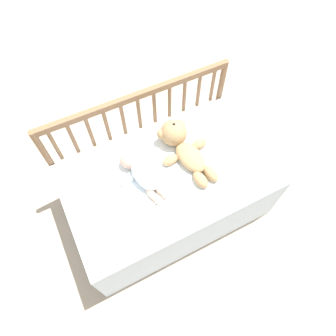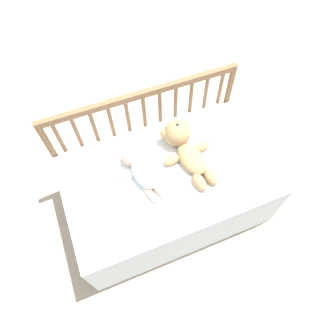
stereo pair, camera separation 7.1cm
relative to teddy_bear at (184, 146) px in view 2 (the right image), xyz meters
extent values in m
plane|color=tan|center=(-0.14, -0.11, -0.49)|extent=(12.00, 12.00, 0.00)
cube|color=silver|center=(-0.14, -0.11, -0.27)|extent=(1.17, 0.71, 0.43)
cylinder|color=brown|center=(-0.71, 0.27, -0.13)|extent=(0.04, 0.04, 0.71)
cylinder|color=brown|center=(0.43, 0.27, -0.13)|extent=(0.04, 0.04, 0.71)
cube|color=brown|center=(-0.14, 0.27, 0.21)|extent=(1.14, 0.03, 0.04)
cylinder|color=brown|center=(-0.64, 0.27, 0.06)|extent=(0.02, 0.02, 0.25)
cylinder|color=brown|center=(-0.54, 0.27, 0.06)|extent=(0.02, 0.02, 0.25)
cylinder|color=brown|center=(-0.44, 0.27, 0.06)|extent=(0.02, 0.02, 0.25)
cylinder|color=brown|center=(-0.34, 0.27, 0.06)|extent=(0.02, 0.02, 0.25)
cylinder|color=brown|center=(-0.24, 0.27, 0.06)|extent=(0.02, 0.02, 0.25)
cylinder|color=brown|center=(-0.14, 0.27, 0.06)|extent=(0.02, 0.02, 0.25)
cylinder|color=brown|center=(-0.04, 0.27, 0.06)|extent=(0.02, 0.02, 0.25)
cylinder|color=brown|center=(0.06, 0.27, 0.06)|extent=(0.02, 0.02, 0.25)
cylinder|color=brown|center=(0.16, 0.27, 0.06)|extent=(0.02, 0.02, 0.25)
cylinder|color=brown|center=(0.26, 0.27, 0.06)|extent=(0.02, 0.02, 0.25)
cylinder|color=brown|center=(0.36, 0.27, 0.06)|extent=(0.02, 0.02, 0.25)
cube|color=white|center=(-0.11, -0.08, -0.06)|extent=(0.79, 0.56, 0.01)
ellipsoid|color=tan|center=(0.01, -0.08, -0.02)|extent=(0.15, 0.24, 0.08)
sphere|color=tan|center=(-0.01, 0.09, 0.02)|extent=(0.16, 0.16, 0.16)
sphere|color=tan|center=(-0.01, 0.09, 0.06)|extent=(0.07, 0.07, 0.07)
sphere|color=black|center=(-0.01, 0.09, 0.09)|extent=(0.02, 0.02, 0.02)
sphere|color=tan|center=(-0.07, 0.11, 0.02)|extent=(0.06, 0.06, 0.06)
sphere|color=tan|center=(0.05, 0.12, 0.02)|extent=(0.06, 0.06, 0.06)
ellipsoid|color=tan|center=(-0.10, -0.04, -0.03)|extent=(0.11, 0.07, 0.06)
ellipsoid|color=tan|center=(0.10, -0.02, -0.03)|extent=(0.11, 0.07, 0.06)
ellipsoid|color=tan|center=(-0.01, -0.23, -0.03)|extent=(0.07, 0.12, 0.06)
ellipsoid|color=tan|center=(0.06, -0.22, -0.03)|extent=(0.07, 0.12, 0.06)
ellipsoid|color=white|center=(-0.28, -0.08, -0.01)|extent=(0.14, 0.22, 0.10)
sphere|color=beige|center=(-0.31, 0.05, -0.01)|extent=(0.11, 0.11, 0.11)
ellipsoid|color=white|center=(-0.37, -0.05, -0.04)|extent=(0.10, 0.05, 0.04)
ellipsoid|color=white|center=(-0.21, -0.02, -0.04)|extent=(0.10, 0.05, 0.04)
sphere|color=beige|center=(-0.39, -0.05, -0.04)|extent=(0.03, 0.03, 0.03)
sphere|color=beige|center=(-0.18, -0.01, -0.04)|extent=(0.03, 0.03, 0.03)
ellipsoid|color=beige|center=(-0.28, -0.19, -0.04)|extent=(0.06, 0.10, 0.04)
ellipsoid|color=beige|center=(-0.23, -0.18, -0.04)|extent=(0.06, 0.10, 0.04)
sphere|color=beige|center=(-0.27, -0.23, -0.04)|extent=(0.03, 0.03, 0.03)
sphere|color=beige|center=(-0.22, -0.22, -0.04)|extent=(0.03, 0.03, 0.03)
camera|label=1|loc=(-0.52, -0.84, 1.40)|focal=32.00mm
camera|label=2|loc=(-0.46, -0.87, 1.40)|focal=32.00mm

